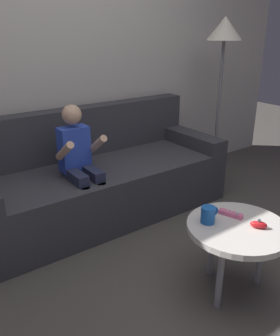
# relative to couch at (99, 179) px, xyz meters

# --- Properties ---
(ground_plane) EXTENTS (10.35, 10.35, 0.00)m
(ground_plane) POSITION_rel_couch_xyz_m (-0.07, -1.35, -0.29)
(ground_plane) COLOR #4C4742
(wall_back) EXTENTS (5.17, 0.05, 2.50)m
(wall_back) POSITION_rel_couch_xyz_m (-0.07, 0.40, 0.96)
(wall_back) COLOR beige
(wall_back) RESTS_ON ground
(couch) EXTENTS (2.08, 0.80, 0.84)m
(couch) POSITION_rel_couch_xyz_m (0.00, 0.00, 0.00)
(couch) COLOR #38383D
(couch) RESTS_ON ground
(person_seated_on_couch) EXTENTS (0.30, 0.37, 0.95)m
(person_seated_on_couch) POSITION_rel_couch_xyz_m (-0.24, -0.18, 0.26)
(person_seated_on_couch) COLOR #282D47
(person_seated_on_couch) RESTS_ON ground
(coffee_table) EXTENTS (0.56, 0.56, 0.44)m
(coffee_table) POSITION_rel_couch_xyz_m (0.15, -1.30, 0.10)
(coffee_table) COLOR beige
(coffee_table) RESTS_ON ground
(game_remote_pink_near_edge) EXTENTS (0.08, 0.14, 0.03)m
(game_remote_pink_near_edge) POSITION_rel_couch_xyz_m (0.20, -1.21, 0.16)
(game_remote_pink_near_edge) COLOR pink
(game_remote_pink_near_edge) RESTS_ON coffee_table
(nunchuk_red) EXTENTS (0.09, 0.10, 0.05)m
(nunchuk_red) POSITION_rel_couch_xyz_m (0.22, -1.39, 0.17)
(nunchuk_red) COLOR red
(nunchuk_red) RESTS_ON coffee_table
(coffee_mug) EXTENTS (0.12, 0.08, 0.10)m
(coffee_mug) POSITION_rel_couch_xyz_m (0.04, -1.18, 0.19)
(coffee_mug) COLOR #1959B2
(coffee_mug) RESTS_ON coffee_table
(floor_lamp) EXTENTS (0.32, 0.32, 1.55)m
(floor_lamp) POSITION_rel_couch_xyz_m (1.30, -0.07, 1.05)
(floor_lamp) COLOR black
(floor_lamp) RESTS_ON ground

